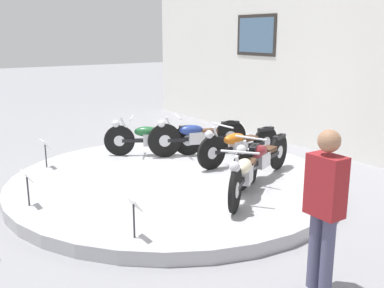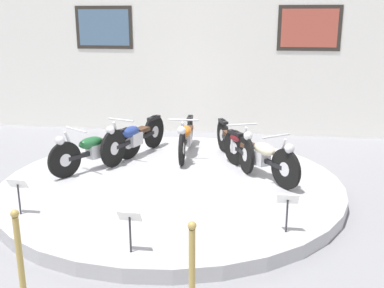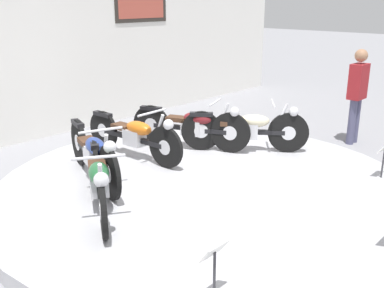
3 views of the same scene
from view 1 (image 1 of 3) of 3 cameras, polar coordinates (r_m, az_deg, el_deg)
name	(u,v)px [view 1 (image 1 of 3)]	position (r m, az deg, el deg)	size (l,w,h in m)	color
ground_plane	(173,187)	(7.68, -2.38, -5.46)	(60.00, 60.00, 0.00)	gray
display_platform	(173,182)	(7.65, -2.38, -4.80)	(5.45, 5.45, 0.19)	#ADADB2
back_wall	(338,47)	(9.97, 18.02, 11.67)	(14.00, 0.22, 4.55)	white
motorcycle_green	(151,137)	(8.87, -5.17, 0.89)	(1.10, 1.68, 0.78)	black
motorcycle_blue	(196,135)	(8.86, 0.52, 1.09)	(0.74, 1.93, 0.81)	black
motorcycle_orange	(238,144)	(8.31, 5.87, 0.01)	(0.54, 1.96, 0.78)	black
motorcycle_maroon	(261,157)	(7.44, 8.74, -1.65)	(0.80, 1.87, 0.79)	black
motorcycle_cream	(245,172)	(6.63, 6.71, -3.53)	(1.26, 1.59, 0.79)	black
info_placard_front_left	(45,148)	(8.45, -18.14, -0.43)	(0.26, 0.11, 0.51)	#333338
info_placard_front_centre	(27,181)	(6.64, -20.20, -4.41)	(0.26, 0.11, 0.51)	#333338
info_placard_front_right	(134,209)	(5.33, -7.43, -8.14)	(0.26, 0.11, 0.51)	#333338
visitor_standing	(325,202)	(4.58, 16.49, -7.13)	(0.36, 0.22, 1.67)	#4C4C6B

